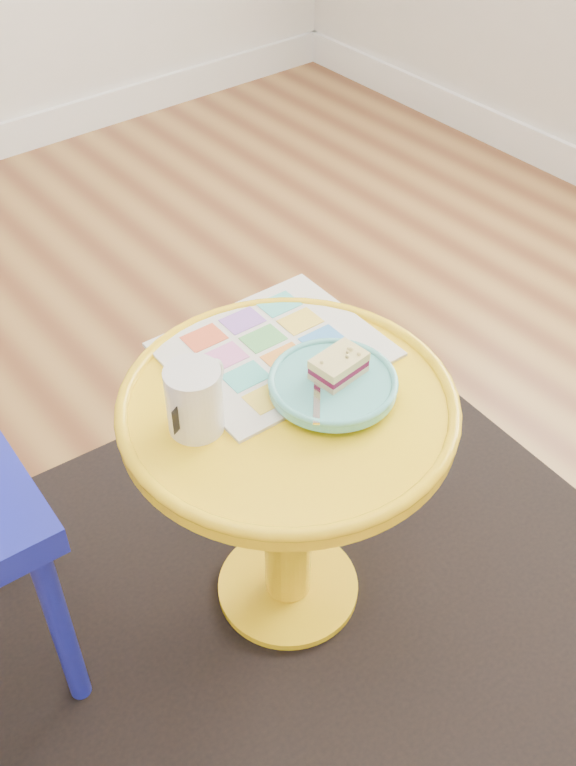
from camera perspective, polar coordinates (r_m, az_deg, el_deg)
floor at (r=1.62m, az=-7.70°, el=-17.99°), size 4.00×4.00×0.00m
rug at (r=1.69m, az=0.00°, el=-13.62°), size 1.37×1.19×0.01m
side_table at (r=1.41m, az=0.00°, el=-5.45°), size 0.53×0.53×0.50m
newspaper at (r=1.40m, az=-0.94°, el=2.26°), size 0.34×0.29×0.01m
mug at (r=1.24m, az=-6.23°, el=-0.95°), size 0.12×0.08×0.11m
plate at (r=1.31m, az=3.02°, el=-0.09°), size 0.20×0.20×0.02m
cake_slice at (r=1.31m, az=3.41°, el=1.16°), size 0.09×0.06×0.04m
fork at (r=1.29m, az=1.96°, el=-0.33°), size 0.11×0.12×0.00m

